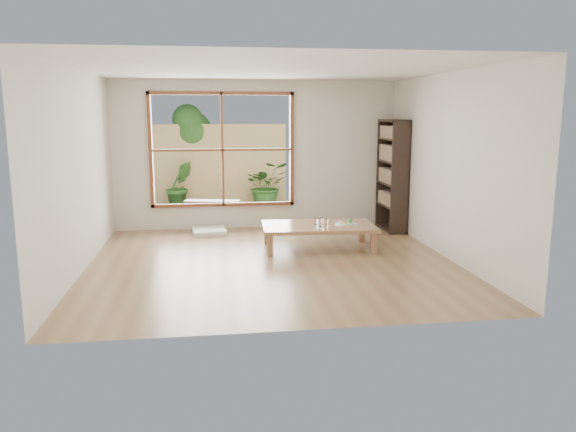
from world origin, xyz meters
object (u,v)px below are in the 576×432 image
low_table (318,228)px  food_tray (347,223)px  bookshelf (392,175)px  garden_bench (212,203)px

low_table → food_tray: 0.44m
bookshelf → garden_bench: (-3.12, 1.46, -0.66)m
low_table → bookshelf: size_ratio=0.90×
low_table → garden_bench: 3.10m
low_table → bookshelf: (1.54, 1.21, 0.64)m
bookshelf → low_table: bearing=-141.9°
bookshelf → food_tray: (-1.11, -1.24, -0.57)m
low_table → bookshelf: bearing=40.8°
bookshelf → food_tray: bearing=-131.6°
bookshelf → garden_bench: size_ratio=1.74×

